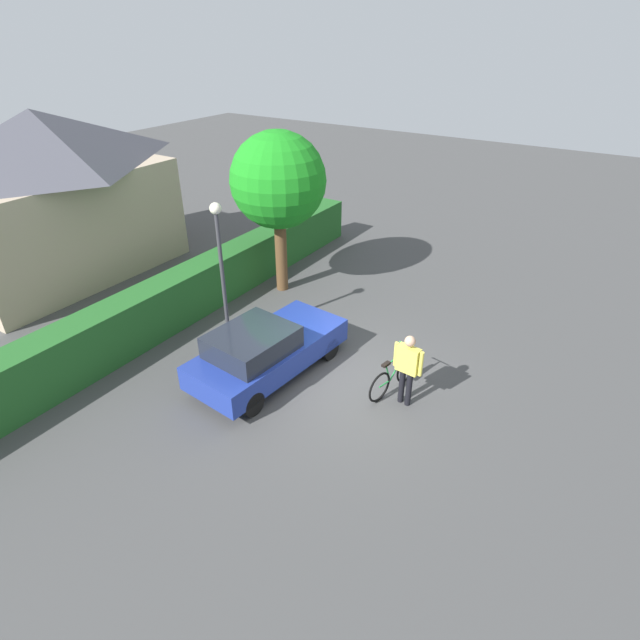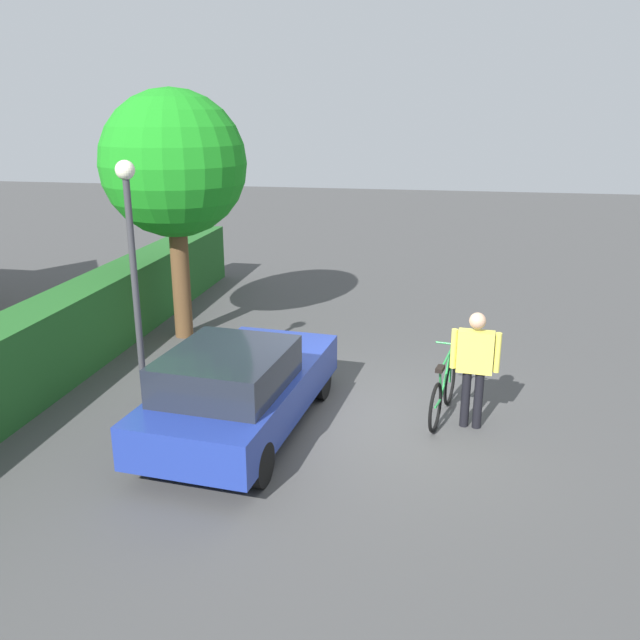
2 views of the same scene
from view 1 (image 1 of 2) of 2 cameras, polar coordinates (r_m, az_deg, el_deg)
The scene contains 8 objects.
ground_plane at distance 12.27m, azimuth 2.03°, elevation -6.41°, with size 60.00×60.00×0.00m, color #434343.
hedge_row at distance 14.78m, azimuth -15.38°, elevation 2.47°, with size 16.21×0.90×1.40m, color #225C23.
house_distant at distance 18.54m, azimuth -27.84°, elevation 12.24°, with size 7.22×4.41×5.18m.
parked_car_near at distance 12.02m, azimuth -6.15°, elevation -3.36°, with size 4.14×2.09×1.38m.
bicycle at distance 11.75m, azimuth 8.19°, elevation -6.21°, with size 1.70×0.54×1.01m.
person_rider at distance 11.06m, azimuth 9.75°, elevation -4.95°, with size 0.25×0.69×1.74m.
street_lamp at distance 12.71m, azimuth -11.07°, elevation 7.20°, with size 0.28×0.28×3.75m.
tree_kerbside at distance 15.12m, azimuth -4.69°, elevation 15.16°, with size 2.77×2.77×4.83m.
Camera 1 is at (-8.51, -4.94, 7.32)m, focal length 28.67 mm.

